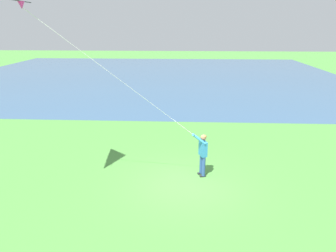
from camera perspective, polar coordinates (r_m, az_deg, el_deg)
The scene contains 3 objects.
ground_plane at distance 12.16m, azimuth 3.00°, elevation -10.44°, with size 120.00×120.00×0.00m, color #4C8E3D.
lake_water at distance 37.26m, azimuth -3.14°, elevation 9.16°, with size 36.00×44.00×0.01m, color #385B7F.
person_kite_flyer at distance 12.40m, azimuth 6.27°, elevation -4.58°, with size 0.50×0.63×1.83m.
Camera 1 is at (-10.68, 0.07, 5.82)m, focal length 33.57 mm.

